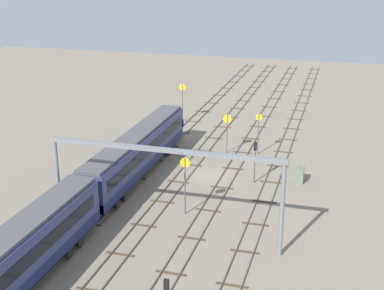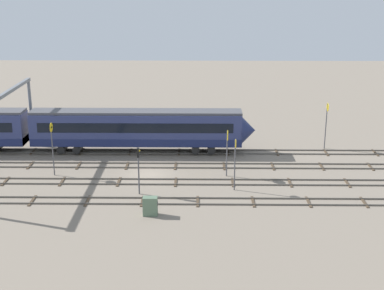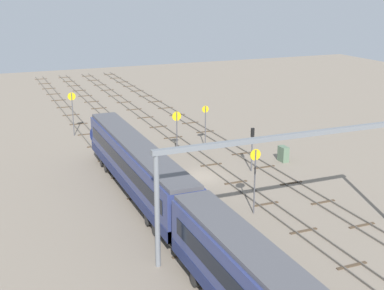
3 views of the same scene
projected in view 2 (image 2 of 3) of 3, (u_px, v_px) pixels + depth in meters
name	position (u px, v px, depth m)	size (l,w,h in m)	color
ground_plane	(149.00, 174.00, 57.03)	(152.04, 152.04, 0.00)	gray
track_near_foreground	(142.00, 201.00, 50.14)	(136.04, 2.40, 0.16)	#59544C
track_second_near	(147.00, 182.00, 54.72)	(136.04, 2.40, 0.16)	#59544C
track_middle	(151.00, 165.00, 59.30)	(136.04, 2.40, 0.16)	#59544C
track_with_train	(155.00, 152.00, 63.88)	(136.04, 2.40, 0.16)	#59544C
overhead_gantry	(1.00, 115.00, 55.15)	(0.40, 20.19, 8.20)	slate
speed_sign_near_foreground	(326.00, 119.00, 64.10)	(0.14, 0.97, 5.52)	#4C4C51
speed_sign_mid_trackside	(235.00, 158.00, 51.90)	(0.14, 0.80, 5.07)	#4C4C51
speed_sign_far_trackside	(227.00, 146.00, 55.45)	(0.14, 1.04, 4.85)	#4C4C51
speed_sign_distant_end	(52.00, 142.00, 55.58)	(0.14, 0.94, 5.58)	#4C4C51
signal_light_trackside_departure	(139.00, 164.00, 50.99)	(0.31, 0.32, 4.55)	#4C4C51
relay_cabinet	(150.00, 206.00, 47.15)	(1.27, 0.73, 1.66)	#597259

